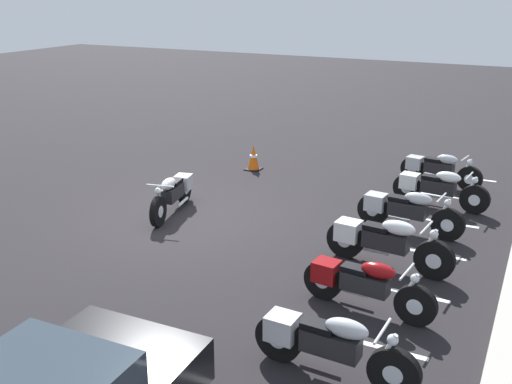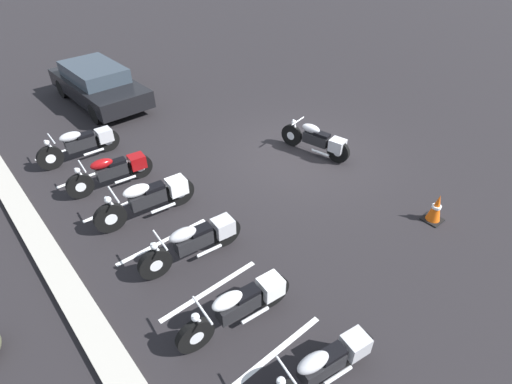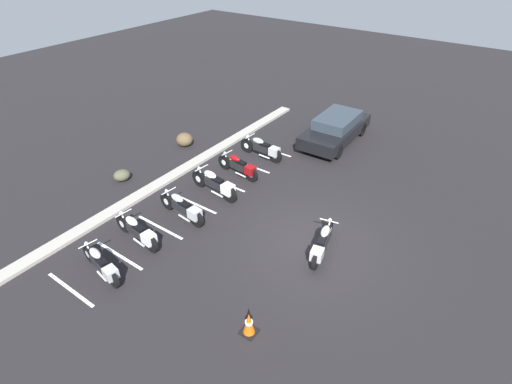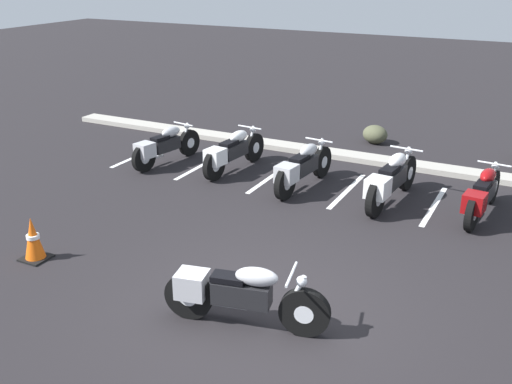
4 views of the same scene
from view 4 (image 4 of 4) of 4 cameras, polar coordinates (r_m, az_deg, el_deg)
The scene contains 15 objects.
ground at distance 7.99m, azimuth 1.24°, elevation -11.36°, with size 60.00×60.00×0.00m, color black.
motorcycle_silver_featured at distance 7.52m, azimuth -1.83°, elevation -9.65°, with size 2.11×0.77×0.84m.
parked_bike_0 at distance 13.47m, azimuth -8.78°, elevation 4.37°, with size 0.68×2.04×0.81m.
parked_bike_1 at distance 12.85m, azimuth -2.31°, elevation 3.87°, with size 0.63×2.15×0.85m.
parked_bike_2 at distance 11.87m, azimuth 4.39°, elevation 2.37°, with size 0.63×2.19×0.86m.
parked_bike_3 at distance 11.37m, azimuth 12.70°, elevation 1.15°, with size 0.67×2.32×0.91m.
parked_bike_4 at distance 11.25m, azimuth 20.75°, elevation -0.21°, with size 0.61×2.12×0.83m.
concrete_curb at distance 13.68m, azimuth 13.52°, elevation 2.67°, with size 18.00×0.50×0.12m, color #A8A399.
landscape_rock_1 at distance 15.23m, azimuth 11.28°, elevation 5.41°, with size 0.65×0.55×0.45m, color #4C4E37.
traffic_cone at distance 9.73m, azimuth -20.45°, elevation -4.28°, with size 0.40×0.40×0.69m.
stall_line_0 at distance 14.36m, azimuth -10.97°, elevation 3.51°, with size 0.10×2.10×0.00m, color white.
stall_line_1 at distance 13.41m, azimuth -5.20°, elevation 2.54°, with size 0.10×2.10×0.00m, color white.
stall_line_2 at distance 12.63m, azimuth 1.37°, elevation 1.41°, with size 0.10×2.10×0.00m, color white.
stall_line_3 at distance 12.03m, azimuth 8.68°, elevation 0.12°, with size 0.10×2.10×0.00m, color white.
stall_line_4 at distance 11.66m, azimuth 16.60°, elevation -1.27°, with size 0.10×2.10×0.00m, color white.
Camera 4 is at (2.92, -6.05, 4.33)m, focal length 42.00 mm.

